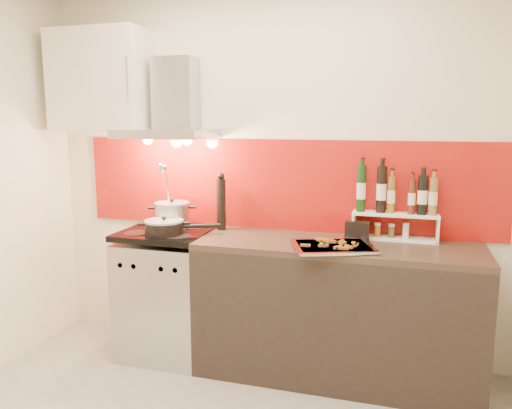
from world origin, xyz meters
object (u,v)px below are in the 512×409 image
(stock_pot, at_px, (172,215))
(pepper_mill, at_px, (221,202))
(baking_tray, at_px, (333,246))
(saute_pan, at_px, (165,227))
(range_stove, at_px, (168,294))
(counter, at_px, (336,310))

(stock_pot, distance_m, pepper_mill, 0.37)
(stock_pot, relative_size, baking_tray, 0.43)
(saute_pan, bearing_deg, pepper_mill, 41.96)
(pepper_mill, bearing_deg, baking_tray, -20.32)
(baking_tray, bearing_deg, stock_pot, 168.84)
(range_stove, height_order, saute_pan, saute_pan)
(range_stove, relative_size, counter, 0.51)
(stock_pot, bearing_deg, range_stove, -92.32)
(saute_pan, relative_size, pepper_mill, 1.19)
(counter, height_order, stock_pot, stock_pot)
(counter, relative_size, stock_pot, 7.20)
(saute_pan, distance_m, baking_tray, 1.15)
(counter, bearing_deg, pepper_mill, 169.19)
(counter, xyz_separation_m, pepper_mill, (-0.85, 0.16, 0.65))
(stock_pot, distance_m, baking_tray, 1.21)
(counter, bearing_deg, range_stove, -179.77)
(range_stove, relative_size, saute_pan, 1.86)
(stock_pot, distance_m, saute_pan, 0.21)
(range_stove, height_order, pepper_mill, pepper_mill)
(stock_pot, relative_size, pepper_mill, 0.61)
(saute_pan, xyz_separation_m, pepper_mill, (0.30, 0.27, 0.14))
(counter, xyz_separation_m, baking_tray, (-0.01, -0.15, 0.47))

